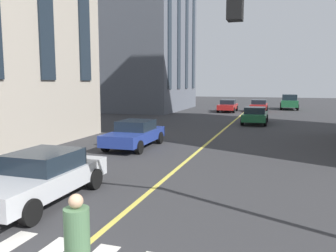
% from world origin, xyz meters
% --- Properties ---
extents(lane_centre_line, '(80.00, 0.16, 0.01)m').
position_xyz_m(lane_centre_line, '(20.00, 0.00, 0.00)').
color(lane_centre_line, '#D8C64C').
rests_on(lane_centre_line, ground_plane).
extents(car_silver_parked_b, '(4.40, 1.95, 1.37)m').
position_xyz_m(car_silver_parked_b, '(4.93, 2.60, 0.70)').
color(car_silver_parked_b, '#B7BABF').
rests_on(car_silver_parked_b, ground_plane).
extents(car_red_oncoming, '(4.40, 1.95, 1.37)m').
position_xyz_m(car_red_oncoming, '(38.09, -1.47, 0.70)').
color(car_red_oncoming, '#B21E1E').
rests_on(car_red_oncoming, ground_plane).
extents(car_blue_trailing, '(4.40, 1.95, 1.37)m').
position_xyz_m(car_blue_trailing, '(13.14, 3.32, 0.70)').
color(car_blue_trailing, navy).
rests_on(car_blue_trailing, ground_plane).
extents(car_green_far, '(4.70, 2.14, 1.88)m').
position_xyz_m(car_green_far, '(42.60, -4.90, 0.97)').
color(car_green_far, '#1E6038').
rests_on(car_green_far, ground_plane).
extents(car_red_parked_a, '(4.40, 1.95, 1.37)m').
position_xyz_m(car_red_parked_a, '(36.61, 1.91, 0.70)').
color(car_red_parked_a, '#B21E1E').
rests_on(car_red_parked_a, ground_plane).
extents(car_green_near, '(4.40, 1.95, 1.37)m').
position_xyz_m(car_green_near, '(25.53, -1.85, 0.70)').
color(car_green_near, '#1E6038').
rests_on(car_green_near, ground_plane).
extents(pedestrian_near, '(0.38, 0.38, 1.67)m').
position_xyz_m(pedestrian_near, '(1.38, -0.86, 0.83)').
color(pedestrian_near, black).
rests_on(pedestrian_near, ground_plane).
extents(building_left_far, '(14.02, 8.43, 18.74)m').
position_xyz_m(building_left_far, '(37.25, 11.65, 9.37)').
color(building_left_far, '#565B66').
rests_on(building_left_far, ground_plane).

